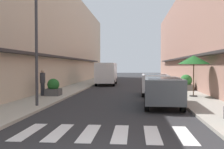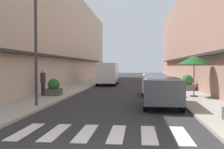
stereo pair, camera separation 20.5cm
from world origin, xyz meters
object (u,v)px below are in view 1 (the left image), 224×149
object	(u,v)px
parked_car_mid	(155,82)
delivery_van	(107,72)
parked_car_near	(163,89)
pedestrian_walking_near	(43,82)
planter_midblock	(53,88)
street_lamp	(40,32)
planter_far	(186,83)
cafe_umbrella	(194,60)

from	to	relation	value
parked_car_mid	delivery_van	size ratio (longest dim) A/B	0.74
parked_car_near	parked_car_mid	xyz separation A→B (m)	(0.00, 5.56, -0.00)
delivery_van	pedestrian_walking_near	size ratio (longest dim) A/B	3.18
parked_car_near	pedestrian_walking_near	xyz separation A→B (m)	(-7.35, 3.48, 0.10)
parked_car_near	planter_midblock	bearing A→B (deg)	151.52
parked_car_mid	street_lamp	size ratio (longest dim) A/B	0.69
parked_car_near	planter_midblock	size ratio (longest dim) A/B	3.78
planter_midblock	street_lamp	bearing A→B (deg)	-80.57
pedestrian_walking_near	planter_far	bearing A→B (deg)	166.11
delivery_van	planter_midblock	bearing A→B (deg)	-101.10
delivery_van	pedestrian_walking_near	world-z (taller)	delivery_van
pedestrian_walking_near	street_lamp	bearing A→B (deg)	68.25
parked_car_mid	parked_car_near	bearing A→B (deg)	-90.00
delivery_van	street_lamp	world-z (taller)	street_lamp
street_lamp	planter_midblock	xyz separation A→B (m)	(-0.73, 4.41, -3.06)
planter_midblock	delivery_van	bearing A→B (deg)	78.90
parked_car_near	pedestrian_walking_near	world-z (taller)	pedestrian_walking_near
parked_car_near	delivery_van	distance (m)	15.78
planter_midblock	pedestrian_walking_near	distance (m)	0.79
street_lamp	parked_car_mid	bearing A→B (deg)	46.78
planter_far	pedestrian_walking_near	distance (m)	11.19
cafe_umbrella	planter_midblock	world-z (taller)	cafe_umbrella
parked_car_near	pedestrian_walking_near	size ratio (longest dim) A/B	2.44
pedestrian_walking_near	delivery_van	bearing A→B (deg)	-143.99
parked_car_near	delivery_van	bearing A→B (deg)	106.30
street_lamp	planter_far	world-z (taller)	street_lamp
parked_car_near	planter_far	distance (m)	8.81
parked_car_mid	pedestrian_walking_near	distance (m)	7.64
street_lamp	pedestrian_walking_near	bearing A→B (deg)	108.17
parked_car_mid	cafe_umbrella	world-z (taller)	cafe_umbrella
cafe_umbrella	planter_midblock	bearing A→B (deg)	-178.34
delivery_van	planter_midblock	xyz separation A→B (m)	(-2.26, -11.51, -0.79)
delivery_van	planter_far	distance (m)	9.84
planter_midblock	pedestrian_walking_near	bearing A→B (deg)	-167.15
parked_car_mid	delivery_van	xyz separation A→B (m)	(-4.43, 9.58, 0.49)
parked_car_mid	street_lamp	xyz separation A→B (m)	(-5.96, -6.34, 2.75)
parked_car_mid	delivery_van	distance (m)	10.56
parked_car_near	planter_midblock	xyz separation A→B (m)	(-6.69, 3.63, -0.31)
delivery_van	planter_midblock	size ratio (longest dim) A/B	4.93
cafe_umbrella	planter_far	size ratio (longest dim) A/B	2.08
planter_midblock	pedestrian_walking_near	world-z (taller)	pedestrian_walking_near
street_lamp	planter_far	xyz separation A→B (m)	(8.65, 9.16, -2.98)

